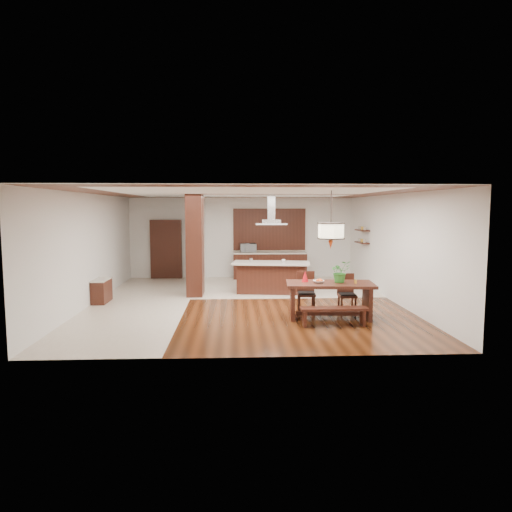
{
  "coord_description": "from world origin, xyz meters",
  "views": [
    {
      "loc": [
        -0.29,
        -11.96,
        2.5
      ],
      "look_at": [
        0.3,
        0.0,
        1.25
      ],
      "focal_mm": 32.0,
      "sensor_mm": 36.0,
      "label": 1
    }
  ],
  "objects": [
    {
      "name": "tile_hallway",
      "position": [
        -2.75,
        0.0,
        0.01
      ],
      "size": [
        2.5,
        9.0,
        0.01
      ],
      "primitive_type": "cube",
      "color": "beige",
      "rests_on": "ground"
    },
    {
      "name": "gold_ornament",
      "position": [
        2.45,
        -1.94,
        0.86
      ],
      "size": [
        0.08,
        0.08,
        0.09
      ],
      "primitive_type": "cylinder",
      "rotation": [
        0.0,
        0.0,
        0.24
      ],
      "color": "gold",
      "rests_on": "dining_table"
    },
    {
      "name": "partition_stub",
      "position": [
        -1.4,
        3.3,
        1.45
      ],
      "size": [
        0.18,
        2.4,
        2.9
      ],
      "primitive_type": "cube",
      "color": "silver",
      "rests_on": "ground"
    },
    {
      "name": "pendant_lantern",
      "position": [
        1.9,
        -1.82,
        2.25
      ],
      "size": [
        0.64,
        0.64,
        1.31
      ],
      "primitive_type": null,
      "color": "beige",
      "rests_on": "room_shell"
    },
    {
      "name": "shelf_lower",
      "position": [
        3.87,
        2.6,
        1.4
      ],
      "size": [
        0.26,
        0.9,
        0.04
      ],
      "primitive_type": "cube",
      "color": "black",
      "rests_on": "room_shell"
    },
    {
      "name": "range_hood",
      "position": [
        0.81,
        1.35,
        2.46
      ],
      "size": [
        0.9,
        0.55,
        0.87
      ],
      "primitive_type": null,
      "color": "silver",
      "rests_on": "room_shell"
    },
    {
      "name": "room_shell",
      "position": [
        0.0,
        0.0,
        2.06
      ],
      "size": [
        9.0,
        9.04,
        2.92
      ],
      "color": "#321709",
      "rests_on": "ground"
    },
    {
      "name": "fruit_bowl",
      "position": [
        1.63,
        -1.85,
        0.85
      ],
      "size": [
        0.27,
        0.27,
        0.06
      ],
      "primitive_type": "imported",
      "rotation": [
        0.0,
        0.0,
        0.08
      ],
      "color": "beige",
      "rests_on": "dining_table"
    },
    {
      "name": "tile_kitchen",
      "position": [
        1.25,
        2.5,
        0.01
      ],
      "size": [
        5.5,
        4.0,
        0.01
      ],
      "primitive_type": "cube",
      "color": "beige",
      "rests_on": "ground"
    },
    {
      "name": "island_cup",
      "position": [
        1.17,
        1.29,
        0.97
      ],
      "size": [
        0.12,
        0.12,
        0.09
      ],
      "primitive_type": "imported",
      "rotation": [
        0.0,
        0.0,
        0.12
      ],
      "color": "silver",
      "rests_on": "kitchen_island"
    },
    {
      "name": "dining_bench",
      "position": [
        1.84,
        -2.53,
        0.2
      ],
      "size": [
        1.43,
        0.32,
        0.4
      ],
      "primitive_type": null,
      "rotation": [
        0.0,
        0.0,
        0.0
      ],
      "color": "black",
      "rests_on": "ground"
    },
    {
      "name": "partition_pier",
      "position": [
        -1.4,
        1.2,
        1.45
      ],
      "size": [
        0.45,
        1.0,
        2.9
      ],
      "primitive_type": "cube",
      "color": "black",
      "rests_on": "ground"
    },
    {
      "name": "hallway_doorway",
      "position": [
        -2.7,
        4.4,
        1.05
      ],
      "size": [
        1.1,
        0.2,
        2.1
      ],
      "primitive_type": "cube",
      "color": "black",
      "rests_on": "ground"
    },
    {
      "name": "rear_counter",
      "position": [
        1.0,
        4.2,
        0.48
      ],
      "size": [
        2.6,
        0.62,
        0.95
      ],
      "color": "black",
      "rests_on": "ground"
    },
    {
      "name": "dining_chair_left",
      "position": [
        1.46,
        -1.18,
        0.49
      ],
      "size": [
        0.46,
        0.46,
        0.98
      ],
      "primitive_type": null,
      "rotation": [
        0.0,
        0.0,
        -0.07
      ],
      "color": "black",
      "rests_on": "ground"
    },
    {
      "name": "microwave",
      "position": [
        0.22,
        4.21,
        1.1
      ],
      "size": [
        0.59,
        0.44,
        0.31
      ],
      "primitive_type": "imported",
      "rotation": [
        0.0,
        0.0,
        0.12
      ],
      "color": "silver",
      "rests_on": "rear_counter"
    },
    {
      "name": "dining_chair_right",
      "position": [
        2.44,
        -1.26,
        0.46
      ],
      "size": [
        0.41,
        0.41,
        0.93
      ],
      "primitive_type": null,
      "rotation": [
        0.0,
        0.0,
        -0.01
      ],
      "color": "black",
      "rests_on": "ground"
    },
    {
      "name": "foliage_plant",
      "position": [
        2.13,
        -1.79,
        1.07
      ],
      "size": [
        0.53,
        0.49,
        0.5
      ],
      "primitive_type": "imported",
      "rotation": [
        0.0,
        0.0,
        0.27
      ],
      "color": "#2E7D29",
      "rests_on": "dining_table"
    },
    {
      "name": "dining_table",
      "position": [
        1.9,
        -1.82,
        0.6
      ],
      "size": [
        2.04,
        1.15,
        0.82
      ],
      "rotation": [
        0.0,
        0.0,
        -0.09
      ],
      "color": "black",
      "rests_on": "ground"
    },
    {
      "name": "hallway_console",
      "position": [
        -3.81,
        0.2,
        0.32
      ],
      "size": [
        0.37,
        0.88,
        0.63
      ],
      "primitive_type": "cube",
      "color": "black",
      "rests_on": "ground"
    },
    {
      "name": "kitchen_window",
      "position": [
        1.0,
        4.46,
        1.75
      ],
      "size": [
        2.6,
        0.08,
        1.5
      ],
      "primitive_type": "cube",
      "color": "olive",
      "rests_on": "room_shell"
    },
    {
      "name": "soffit_band",
      "position": [
        0.0,
        0.0,
        2.88
      ],
      "size": [
        8.0,
        9.0,
        0.02
      ],
      "primitive_type": "cube",
      "color": "#3C1B0F",
      "rests_on": "room_shell"
    },
    {
      "name": "kitchen_island",
      "position": [
        0.81,
        1.35,
        0.48
      ],
      "size": [
        2.36,
        1.28,
        0.93
      ],
      "rotation": [
        0.0,
        0.0,
        -0.14
      ],
      "color": "black",
      "rests_on": "ground"
    },
    {
      "name": "napkin_cone",
      "position": [
        1.35,
        -1.64,
        0.94
      ],
      "size": [
        0.16,
        0.16,
        0.24
      ],
      "primitive_type": "cone",
      "rotation": [
        0.0,
        0.0,
        -0.03
      ],
      "color": "red",
      "rests_on": "dining_table"
    },
    {
      "name": "shelf_upper",
      "position": [
        3.87,
        2.6,
        1.8
      ],
      "size": [
        0.26,
        0.9,
        0.04
      ],
      "primitive_type": "cube",
      "color": "black",
      "rests_on": "room_shell"
    }
  ]
}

